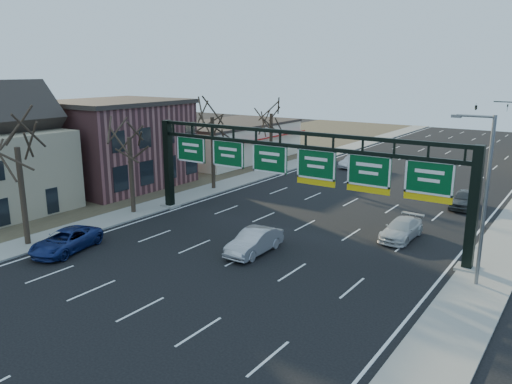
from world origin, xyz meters
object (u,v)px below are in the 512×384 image
Objects in this scene: sign_gantry at (294,168)px; car_silver_sedan at (254,242)px; car_blue_suv at (66,241)px; car_white_wagon at (402,229)px.

sign_gantry is 5.37× the size of car_silver_sedan.
car_blue_suv is at bearing -131.42° from sign_gantry.
car_silver_sedan is at bearing -89.97° from sign_gantry.
car_white_wagon is at bearing 25.54° from sign_gantry.
sign_gantry is 15.50m from car_blue_suv.
car_white_wagon is at bearing 26.80° from car_blue_suv.
sign_gantry reaches higher than car_white_wagon.
car_silver_sedan is at bearing -128.73° from car_white_wagon.
sign_gantry is 8.33m from car_white_wagon.
sign_gantry is 4.94× the size of car_blue_suv.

